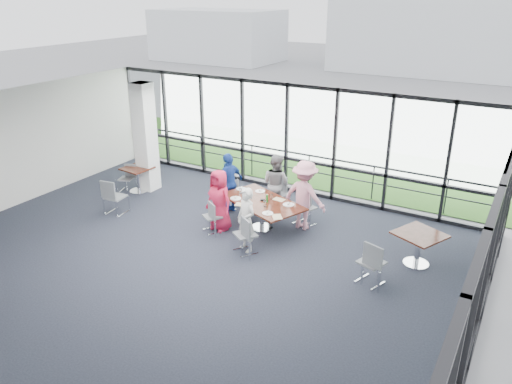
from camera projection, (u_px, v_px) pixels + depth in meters
The scene contains 42 objects.
floor at pixel (183, 262), 11.10m from camera, with size 12.00×10.00×0.02m, color black.
ceiling at pixel (174, 122), 9.88m from camera, with size 12.00×10.00×0.04m, color white.
wall_left at pixel (0, 152), 13.27m from camera, with size 0.10×10.00×3.20m, color silver.
curtain_wall_back at pixel (286, 138), 14.49m from camera, with size 12.00×0.10×3.20m, color white.
curtain_wall_right at pixel (487, 271), 7.71m from camera, with size 0.10×10.00×3.20m, color white.
exit_door at pixel (505, 215), 10.92m from camera, with size 0.12×1.60×2.10m, color black.
structural_column at pixel (145, 138), 14.56m from camera, with size 0.50×0.50×3.20m, color white.
apron at pixel (344, 147), 19.11m from camera, with size 80.00×70.00×0.02m, color gray.
grass_strip at pixel (324, 161), 17.49m from camera, with size 80.00×5.00×0.01m, color #37611F.
hangar_aux at pixel (218, 35), 41.09m from camera, with size 10.00×6.00×4.00m, color silver.
guard_rail at pixel (294, 168), 15.39m from camera, with size 0.06×0.06×12.00m, color #2D2D33.
main_table at pixel (262, 205), 12.41m from camera, with size 2.43×1.89×0.75m.
side_table_left at pixel (137, 172), 14.72m from camera, with size 0.84×0.84×0.75m.
side_table_right at pixel (419, 238), 10.78m from camera, with size 1.23×1.23×0.75m.
diner_near_left at pixel (219, 200), 12.33m from camera, with size 0.77×0.50×1.57m, color #C41C40.
diner_near_right at pixel (246, 220), 11.34m from camera, with size 0.56×0.41×1.52m, color silver.
diner_far_left at pixel (276, 184), 13.27m from camera, with size 0.80×0.49×1.64m, color slate.
diner_far_right at pixel (305, 195), 12.37m from camera, with size 1.15×0.59×1.78m, color pink.
diner_end at pixel (229, 183), 13.31m from camera, with size 0.97×0.53×1.66m, color navy.
chair_main_nl at pixel (213, 216), 12.34m from camera, with size 0.40×0.40×0.82m, color slate, non-canonical shape.
chair_main_nr at pixel (245, 234), 11.33m from camera, with size 0.45×0.45×0.92m, color slate, non-canonical shape.
chair_main_fl at pixel (279, 194), 13.58m from camera, with size 0.43×0.43×0.89m, color slate, non-canonical shape.
chair_main_fr at pixel (305, 207), 12.68m from camera, with size 0.47×0.47×0.95m, color slate, non-canonical shape.
chair_main_end at pixel (226, 196), 13.57m from camera, with size 0.41×0.41×0.83m, color slate, non-canonical shape.
chair_spare_la at pixel (116, 197), 13.31m from camera, with size 0.47×0.47×0.96m, color slate, non-canonical shape.
chair_spare_lb at pixel (126, 179), 14.82m from camera, with size 0.39×0.39×0.79m, color slate, non-canonical shape.
chair_spare_r at pixel (372, 262), 10.13m from camera, with size 0.47×0.47×0.97m, color slate, non-canonical shape.
plate_nl at pixel (236, 198), 12.51m from camera, with size 0.28×0.28×0.01m, color white.
plate_nr at pixel (268, 213), 11.68m from camera, with size 0.26×0.26×0.01m, color white.
plate_fl at pixel (260, 191), 12.95m from camera, with size 0.26×0.26×0.01m, color white.
plate_fr at pixel (288, 205), 12.15m from camera, with size 0.28×0.28×0.01m, color white.
plate_end at pixel (241, 189), 13.10m from camera, with size 0.27×0.27×0.01m, color white.
tumbler_a at pixel (249, 197), 12.40m from camera, with size 0.07×0.07×0.14m, color white.
tumbler_b at pixel (265, 204), 12.04m from camera, with size 0.07×0.07×0.14m, color white.
tumbler_c at pixel (272, 197), 12.46m from camera, with size 0.07×0.07×0.13m, color white.
tumbler_d at pixel (240, 191), 12.78m from camera, with size 0.07×0.07×0.14m, color white.
menu_a at pixel (241, 205), 12.17m from camera, with size 0.30×0.21×0.00m, color beige.
menu_b at pixel (277, 217), 11.52m from camera, with size 0.30×0.21×0.00m, color beige.
menu_c at pixel (279, 199), 12.46m from camera, with size 0.30×0.21×0.00m, color beige.
condiment_caddy at pixel (263, 200), 12.38m from camera, with size 0.10×0.07×0.04m, color black.
ketchup_bottle at pixel (267, 198), 12.35m from camera, with size 0.06×0.06×0.18m, color #A72E17.
green_bottle at pixel (267, 198), 12.27m from camera, with size 0.05×0.05×0.20m, color #1D791F.
Camera 1 is at (6.25, -7.55, 5.66)m, focal length 35.00 mm.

